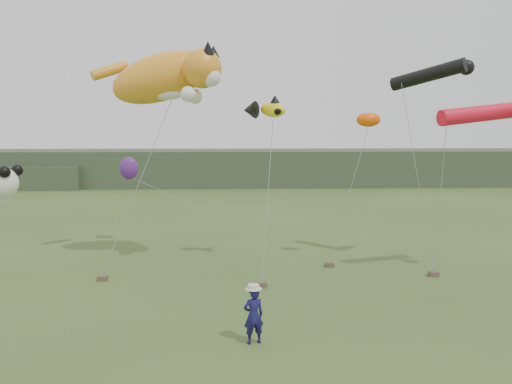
{
  "coord_description": "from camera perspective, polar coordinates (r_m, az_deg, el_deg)",
  "views": [
    {
      "loc": [
        -1.25,
        -14.54,
        5.95
      ],
      "look_at": [
        -0.47,
        3.0,
        3.89
      ],
      "focal_mm": 35.0,
      "sensor_mm": 36.0,
      "label": 1
    }
  ],
  "objects": [
    {
      "name": "misc_kites",
      "position": [
        25.31,
        -5.6,
        4.53
      ],
      "size": [
        12.72,
        5.21,
        3.39
      ],
      "color": "#FF5708",
      "rests_on": "ground"
    },
    {
      "name": "tube_kites",
      "position": [
        23.05,
        22.5,
        10.32
      ],
      "size": [
        4.7,
        4.51,
        2.92
      ],
      "color": "black",
      "rests_on": "ground"
    },
    {
      "name": "cat_kite",
      "position": [
        22.98,
        -9.79,
        12.91
      ],
      "size": [
        6.06,
        3.23,
        3.29
      ],
      "color": "orange",
      "rests_on": "ground"
    },
    {
      "name": "ground",
      "position": [
        15.76,
        2.27,
        -15.49
      ],
      "size": [
        120.0,
        120.0,
        0.0
      ],
      "primitive_type": "plane",
      "color": "#385123",
      "rests_on": "ground"
    },
    {
      "name": "sandbag_anchors",
      "position": [
        20.41,
        -2.83,
        -9.96
      ],
      "size": [
        17.66,
        4.67,
        0.2
      ],
      "color": "brown",
      "rests_on": "ground"
    },
    {
      "name": "festival_attendant",
      "position": [
        14.57,
        -0.28,
        -13.94
      ],
      "size": [
        0.68,
        0.54,
        1.63
      ],
      "primitive_type": "imported",
      "rotation": [
        0.0,
        0.0,
        3.43
      ],
      "color": "#15134A",
      "rests_on": "ground"
    },
    {
      "name": "headland",
      "position": [
        59.39,
        -4.34,
        2.79
      ],
      "size": [
        90.0,
        13.0,
        4.0
      ],
      "color": "#2D3D28",
      "rests_on": "ground"
    },
    {
      "name": "fish_kite",
      "position": [
        22.39,
        0.96,
        9.44
      ],
      "size": [
        2.16,
        1.41,
        1.03
      ],
      "color": "yellow",
      "rests_on": "ground"
    }
  ]
}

